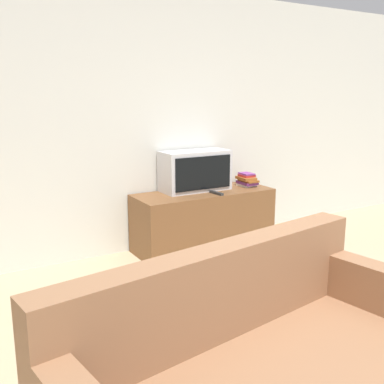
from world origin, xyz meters
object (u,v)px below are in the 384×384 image
television (195,171)px  book_stack (247,180)px  tv_stand (204,220)px  remote_on_stand (216,193)px

television → book_stack: bearing=-9.4°
television → tv_stand: bearing=-68.4°
tv_stand → remote_on_stand: 0.36m
tv_stand → television: (-0.04, 0.10, 0.51)m
tv_stand → remote_on_stand: (0.05, -0.16, 0.31)m
tv_stand → remote_on_stand: size_ratio=7.70×
book_stack → remote_on_stand: 0.54m
tv_stand → television: 0.52m
remote_on_stand → television: bearing=108.1°
tv_stand → television: bearing=111.6°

